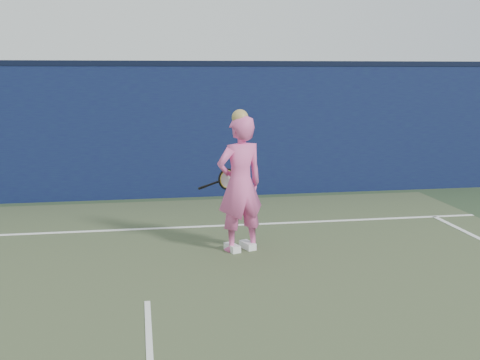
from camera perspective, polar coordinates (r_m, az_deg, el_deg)
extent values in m
plane|color=#314128|center=(5.63, -8.60, -15.13)|extent=(80.00, 80.00, 0.00)
cube|color=#0D103D|center=(11.65, -9.41, 4.45)|extent=(24.00, 0.40, 2.50)
cube|color=black|center=(11.59, -9.60, 10.85)|extent=(24.00, 0.42, 0.10)
imported|color=#E75AA0|center=(8.03, 0.00, -0.40)|extent=(0.78, 0.64, 1.84)
sphere|color=tan|center=(7.91, 0.00, 5.93)|extent=(0.22, 0.22, 0.22)
cube|color=white|center=(8.29, 0.73, -6.23)|extent=(0.21, 0.30, 0.10)
cube|color=white|center=(8.18, -0.74, -6.46)|extent=(0.21, 0.30, 0.10)
torus|color=black|center=(8.39, -1.20, 0.08)|extent=(0.30, 0.18, 0.31)
torus|color=#CBC813|center=(8.39, -1.20, 0.08)|extent=(0.24, 0.14, 0.25)
cylinder|color=beige|center=(8.39, -1.20, 0.08)|extent=(0.24, 0.13, 0.25)
cylinder|color=black|center=(8.35, -2.72, -0.39)|extent=(0.28, 0.10, 0.10)
cylinder|color=black|center=(8.34, -3.59, -0.70)|extent=(0.13, 0.07, 0.07)
cube|color=white|center=(9.40, -9.10, -4.60)|extent=(11.00, 0.08, 0.01)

